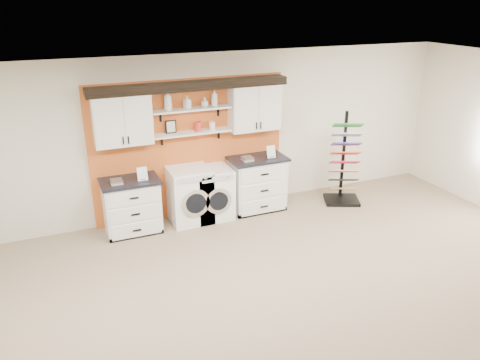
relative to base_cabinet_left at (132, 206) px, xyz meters
name	(u,v)px	position (x,y,z in m)	size (l,w,h in m)	color
floor	(301,356)	(1.13, -3.64, -0.46)	(10.00, 10.00, 0.00)	#88735B
ceiling	(317,102)	(1.13, -3.64, 2.34)	(10.00, 10.00, 0.00)	white
wall_back	(189,137)	(1.13, 0.36, 0.94)	(10.00, 10.00, 0.00)	beige
accent_panel	(190,149)	(1.13, 0.32, 0.74)	(3.40, 0.07, 2.40)	#C35821
upper_cabinet_left	(122,119)	(0.00, 0.15, 1.42)	(0.90, 0.35, 0.84)	white
upper_cabinet_right	(254,106)	(2.26, 0.15, 1.42)	(0.90, 0.35, 0.84)	white
shelf_lower	(192,133)	(1.13, 0.16, 1.07)	(1.32, 0.28, 0.03)	white
shelf_upper	(192,109)	(1.13, 0.16, 1.47)	(1.32, 0.28, 0.03)	white
crown_molding	(190,85)	(1.13, 0.17, 1.87)	(3.30, 0.41, 0.13)	black
picture_frame	(171,127)	(0.78, 0.21, 1.20)	(0.18, 0.02, 0.22)	black
canister_red	(198,126)	(1.23, 0.16, 1.17)	(0.11, 0.11, 0.16)	red
canister_cream	(212,126)	(1.48, 0.16, 1.16)	(0.10, 0.10, 0.14)	silver
base_cabinet_left	(132,206)	(0.00, 0.00, 0.00)	(0.93, 0.66, 0.91)	white
base_cabinet_right	(257,183)	(2.26, 0.00, 0.04)	(1.02, 0.66, 0.99)	white
washer	(190,195)	(0.99, 0.00, 0.03)	(0.69, 0.71, 0.96)	white
dryer	(212,193)	(1.39, 0.00, 0.00)	(0.65, 0.71, 0.91)	white
sample_rack	(343,175)	(3.89, -0.32, 0.08)	(0.78, 0.73, 1.71)	black
soap_bottle_a	(168,100)	(0.74, 0.16, 1.65)	(0.13, 0.13, 0.33)	silver
soap_bottle_b	(187,102)	(1.06, 0.16, 1.60)	(0.10, 0.10, 0.21)	silver
soap_bottle_c	(205,102)	(1.36, 0.16, 1.57)	(0.13, 0.13, 0.16)	silver
soap_bottle_d	(214,98)	(1.53, 0.16, 1.63)	(0.11, 0.11, 0.28)	silver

